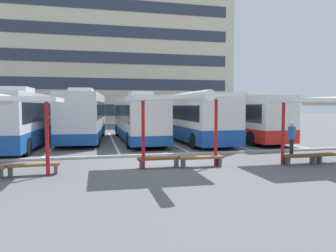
% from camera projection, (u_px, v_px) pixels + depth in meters
% --- Properties ---
extents(ground_plane, '(160.00, 160.00, 0.00)m').
position_uv_depth(ground_plane, '(167.00, 163.00, 14.09)').
color(ground_plane, slate).
extents(terminal_building, '(35.09, 12.16, 24.72)m').
position_uv_depth(terminal_building, '(115.00, 53.00, 49.65)').
color(terminal_building, beige).
rests_on(terminal_building, ground).
extents(coach_bus_0, '(3.03, 11.90, 3.68)m').
position_uv_depth(coach_bus_0, '(25.00, 120.00, 19.98)').
color(coach_bus_0, silver).
rests_on(coach_bus_0, ground).
extents(coach_bus_1, '(3.32, 10.79, 3.80)m').
position_uv_depth(coach_bus_1, '(84.00, 117.00, 23.20)').
color(coach_bus_1, silver).
rests_on(coach_bus_1, ground).
extents(coach_bus_2, '(2.68, 11.62, 3.56)m').
position_uv_depth(coach_bus_2, '(137.00, 118.00, 23.21)').
color(coach_bus_2, silver).
rests_on(coach_bus_2, ground).
extents(coach_bus_3, '(2.99, 12.34, 3.52)m').
position_uv_depth(coach_bus_3, '(189.00, 119.00, 23.26)').
color(coach_bus_3, silver).
rests_on(coach_bus_3, ground).
extents(coach_bus_4, '(3.21, 10.47, 3.59)m').
position_uv_depth(coach_bus_4, '(239.00, 118.00, 23.62)').
color(coach_bus_4, silver).
rests_on(coach_bus_4, ground).
extents(lane_stripe_1, '(0.16, 14.00, 0.01)m').
position_uv_depth(lane_stripe_1, '(58.00, 143.00, 21.93)').
color(lane_stripe_1, white).
rests_on(lane_stripe_1, ground).
extents(lane_stripe_2, '(0.16, 14.00, 0.01)m').
position_uv_depth(lane_stripe_2, '(113.00, 141.00, 22.79)').
color(lane_stripe_2, white).
rests_on(lane_stripe_2, ground).
extents(lane_stripe_3, '(0.16, 14.00, 0.01)m').
position_uv_depth(lane_stripe_3, '(165.00, 140.00, 23.65)').
color(lane_stripe_3, white).
rests_on(lane_stripe_3, ground).
extents(lane_stripe_4, '(0.16, 14.00, 0.01)m').
position_uv_depth(lane_stripe_4, '(212.00, 139.00, 24.50)').
color(lane_stripe_4, white).
rests_on(lane_stripe_4, ground).
extents(lane_stripe_5, '(0.16, 14.00, 0.01)m').
position_uv_depth(lane_stripe_5, '(257.00, 138.00, 25.36)').
color(lane_stripe_5, white).
rests_on(lane_stripe_5, ground).
extents(waiting_shelter_0, '(3.87, 4.53, 2.99)m').
position_uv_depth(waiting_shelter_0, '(1.00, 101.00, 10.85)').
color(waiting_shelter_0, red).
rests_on(waiting_shelter_0, ground).
extents(bench_1, '(1.89, 0.52, 0.45)m').
position_uv_depth(bench_1, '(33.00, 166.00, 11.65)').
color(bench_1, brown).
rests_on(bench_1, ground).
extents(waiting_shelter_1, '(4.15, 5.01, 3.12)m').
position_uv_depth(waiting_shelter_1, '(182.00, 99.00, 12.71)').
color(waiting_shelter_1, red).
rests_on(waiting_shelter_1, ground).
extents(bench_2, '(1.81, 0.43, 0.45)m').
position_uv_depth(bench_2, '(159.00, 160.00, 13.07)').
color(bench_2, brown).
rests_on(bench_2, ground).
extents(bench_3, '(1.91, 0.42, 0.45)m').
position_uv_depth(bench_3, '(201.00, 159.00, 13.28)').
color(bench_3, brown).
rests_on(bench_3, ground).
extents(waiting_shelter_2, '(4.34, 4.98, 2.96)m').
position_uv_depth(waiting_shelter_2, '(321.00, 102.00, 13.64)').
color(waiting_shelter_2, red).
rests_on(waiting_shelter_2, ground).
extents(bench_4, '(1.59, 0.47, 0.45)m').
position_uv_depth(bench_4, '(300.00, 157.00, 13.70)').
color(bench_4, brown).
rests_on(bench_4, ground).
extents(bench_5, '(1.99, 0.54, 0.45)m').
position_uv_depth(bench_5, '(334.00, 155.00, 14.21)').
color(bench_5, brown).
rests_on(bench_5, ground).
extents(platform_kerb, '(44.00, 0.24, 0.12)m').
position_uv_depth(platform_kerb, '(158.00, 155.00, 16.14)').
color(platform_kerb, '#ADADA8').
rests_on(platform_kerb, ground).
extents(waiting_passenger_0, '(0.54, 0.48, 1.76)m').
position_uv_depth(waiting_passenger_0, '(292.00, 136.00, 16.21)').
color(waiting_passenger_0, black).
rests_on(waiting_passenger_0, ground).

